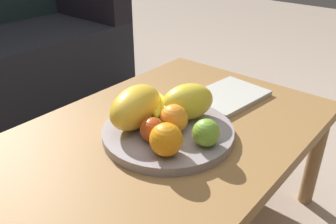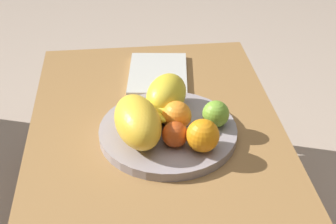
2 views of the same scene
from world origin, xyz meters
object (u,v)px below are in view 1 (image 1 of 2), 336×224
Objects in this scene: fruit_bowl at (168,132)px; melon_smaller_beside at (136,107)px; magazine at (228,96)px; coffee_table at (157,148)px; melon_large_front at (188,102)px; apple_front at (152,130)px; orange_front at (166,140)px; apple_left at (206,133)px; banana_bunch at (160,109)px; orange_left at (174,119)px.

melon_smaller_beside is at bearing 117.19° from fruit_bowl.
coffee_table is at bearing -178.35° from magazine.
apple_front is at bearing -177.96° from melon_large_front.
fruit_bowl is 4.42× the size of orange_front.
apple_front is 0.14m from apple_left.
apple_left is (-0.00, -0.12, 0.05)m from fruit_bowl.
apple_left is (-0.08, -0.12, -0.02)m from melon_large_front.
banana_bunch is (0.03, 0.05, 0.04)m from fruit_bowl.
melon_smaller_beside reaches higher than fruit_bowl.
melon_smaller_beside is 0.76× the size of magazine.
melon_large_front reaches higher than apple_left.
apple_front is (-0.03, -0.09, -0.02)m from melon_smaller_beside.
melon_large_front is 0.15m from apple_front.
magazine is (0.33, -0.03, 0.05)m from coffee_table.
orange_left is 0.32m from magazine.
apple_left is at bearing -57.74° from apple_front.
apple_front is (-0.07, 0.01, -0.01)m from orange_left.
melon_large_front is 2.37× the size of apple_front.
magazine is (0.35, -0.08, -0.07)m from melon_smaller_beside.
apple_left is 0.28× the size of magazine.
fruit_bowl is 0.11m from melon_smaller_beside.
coffee_table is at bearing 162.06° from melon_large_front.
melon_large_front is at bearing -172.62° from magazine.
melon_smaller_beside is (-0.12, 0.08, 0.00)m from melon_large_front.
orange_front is (-0.18, -0.07, -0.01)m from melon_large_front.
fruit_bowl is at bearing 177.09° from melon_large_front.
apple_left reaches higher than coffee_table.
apple_front reaches higher than coffee_table.
coffee_table is 16.63× the size of apple_front.
melon_smaller_beside reaches higher than banana_bunch.
apple_front is at bearing -172.46° from fruit_bowl.
melon_large_front reaches higher than coffee_table.
orange_front is (-0.09, -0.07, 0.05)m from fruit_bowl.
apple_left reaches higher than fruit_bowl.
coffee_table is 2.98× the size of fruit_bowl.
fruit_bowl is at bearing 7.54° from apple_front.
melon_large_front is 1.00× the size of banana_bunch.
orange_left reaches higher than apple_left.
orange_left is 0.08m from banana_bunch.
orange_front is 0.11m from apple_left.
melon_smaller_beside is at bearing 114.93° from coffee_table.
magazine is at bearing -0.21° from fruit_bowl.
orange_left reaches higher than fruit_bowl.
melon_smaller_beside is (-0.04, 0.08, 0.07)m from fruit_bowl.
melon_smaller_beside is at bearing 101.29° from apple_left.
magazine is (0.41, 0.07, -0.06)m from orange_front.
melon_smaller_beside is 0.21m from apple_left.
orange_front is at bearing -109.42° from melon_smaller_beside.
magazine is (0.23, 0.00, -0.07)m from melon_large_front.
apple_left is at bearing -124.07° from melon_large_front.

